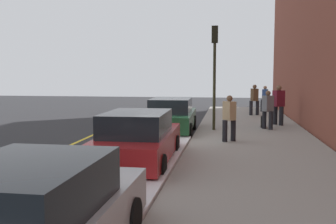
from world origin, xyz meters
TOP-DOWN VIEW (x-y plane):
  - ground_plane at (0.00, 0.00)m, footprint 56.00×56.00m
  - sidewalk at (0.00, -3.30)m, footprint 28.00×4.60m
  - lane_stripe_centre at (0.00, 3.20)m, footprint 28.00×0.14m
  - snow_bank_curb at (-5.02, -0.70)m, footprint 8.91×0.56m
  - parked_car_silver at (-10.74, -0.04)m, footprint 4.36×1.92m
  - parked_car_red at (-4.65, 0.08)m, footprint 4.68×1.97m
  - parked_car_green at (1.39, 0.04)m, footprint 4.56×1.99m
  - pedestrian_tan_coat at (-1.06, -2.37)m, footprint 0.52×0.48m
  - pedestrian_brown_coat at (8.29, -3.81)m, footprint 0.55×0.56m
  - pedestrian_burgundy_coat at (3.91, -4.64)m, footprint 0.54×0.59m
  - pedestrian_blue_coat at (10.58, -4.60)m, footprint 0.50×0.52m
  - pedestrian_grey_coat at (2.36, -4.01)m, footprint 0.51×0.52m
  - traffic_light_pole at (1.79, -1.73)m, footprint 0.35×0.26m
  - rolling_suitcase at (2.85, -3.88)m, footprint 0.34×0.22m

SIDE VIEW (x-z plane):
  - ground_plane at x=0.00m, z-range 0.00..0.00m
  - lane_stripe_centre at x=0.00m, z-range 0.00..0.01m
  - sidewalk at x=0.00m, z-range 0.00..0.15m
  - snow_bank_curb at x=-5.02m, z-range 0.00..0.22m
  - rolling_suitcase at x=2.85m, z-range -0.03..0.84m
  - parked_car_silver at x=-10.74m, z-range 0.00..1.51m
  - parked_car_green at x=1.39m, z-range 0.00..1.51m
  - parked_car_red at x=-4.65m, z-range 0.00..1.51m
  - pedestrian_tan_coat at x=-1.06m, z-range 0.20..1.83m
  - pedestrian_blue_coat at x=10.58m, z-range 0.20..1.83m
  - pedestrian_grey_coat at x=2.36m, z-range 0.21..1.87m
  - pedestrian_brown_coat at x=8.29m, z-range 0.21..1.97m
  - pedestrian_burgundy_coat at x=3.91m, z-range 0.21..2.06m
  - traffic_light_pole at x=1.79m, z-range 0.92..5.29m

